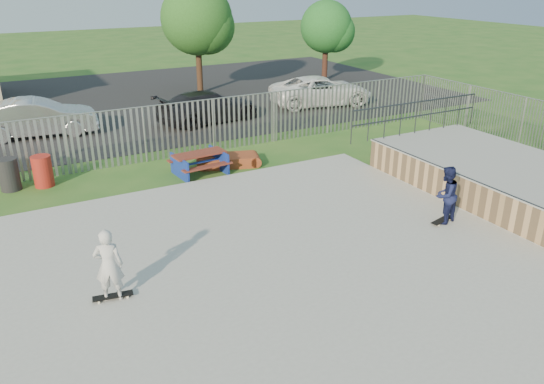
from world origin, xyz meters
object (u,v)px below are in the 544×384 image
picnic_table (200,163)px  trash_bin_red (43,171)px  trash_bin_grey (9,175)px  car_silver (38,118)px  car_white (321,91)px  tree_mid (197,19)px  skater_navy (446,195)px  funbox (228,160)px  car_dark (208,107)px  tree_right (326,27)px  skater_white (109,265)px

picnic_table → trash_bin_red: bearing=159.5°
trash_bin_grey → car_silver: car_silver is taller
car_white → trash_bin_red: bearing=121.7°
tree_mid → skater_navy: 19.38m
picnic_table → funbox: bearing=9.2°
car_dark → skater_navy: bearing=177.3°
trash_bin_red → car_dark: 8.97m
trash_bin_grey → car_white: (14.85, 5.02, 0.23)m
skater_navy → tree_mid: bearing=-105.0°
car_white → skater_navy: (-4.96, -13.38, 0.19)m
car_dark → car_white: bearing=-95.2°
car_dark → tree_right: size_ratio=0.99×
trash_bin_red → skater_white: 7.69m
funbox → trash_bin_grey: bearing=-171.4°
skater_navy → skater_white: same height
skater_white → tree_mid: bearing=-97.0°
tree_right → skater_navy: (-8.89, -18.97, -2.32)m
trash_bin_grey → picnic_table: bearing=-14.4°
picnic_table → skater_white: bearing=-129.5°
picnic_table → tree_mid: tree_mid is taller
tree_right → funbox: bearing=-135.3°
picnic_table → funbox: picnic_table is taller
trash_bin_red → funbox: bearing=-9.7°
picnic_table → car_white: bearing=30.3°
picnic_table → trash_bin_grey: bearing=160.5°
skater_white → funbox: bearing=-110.6°
picnic_table → tree_mid: size_ratio=0.32×
car_silver → tree_right: size_ratio=0.97×
tree_right → car_dark: bearing=-149.8°
picnic_table → skater_white: (-4.36, -6.35, 0.55)m
car_white → tree_right: (3.93, 5.59, 2.51)m
car_white → picnic_table: bearing=136.7°
tree_right → skater_white: 25.46m
picnic_table → car_silver: size_ratio=0.40×
car_dark → tree_right: tree_right is taller
trash_bin_grey → tree_right: (18.78, 10.61, 2.74)m
car_silver → car_white: 13.37m
car_silver → tree_right: tree_right is taller
skater_white → skater_navy: bearing=-164.4°
funbox → tree_mid: 13.04m
funbox → trash_bin_grey: 7.00m
trash_bin_red → trash_bin_grey: (-0.96, 0.15, 0.01)m
trash_bin_red → trash_bin_grey: size_ratio=0.98×
trash_bin_red → tree_mid: (9.55, 10.92, 3.50)m
skater_navy → trash_bin_red: bearing=-55.7°
funbox → trash_bin_grey: (-6.89, 1.16, 0.32)m
car_silver → car_dark: (7.02, -1.23, -0.07)m
trash_bin_grey → skater_white: skater_white is taller
trash_bin_red → skater_white: (0.40, -7.66, 0.43)m
skater_navy → skater_white: bearing=-16.8°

